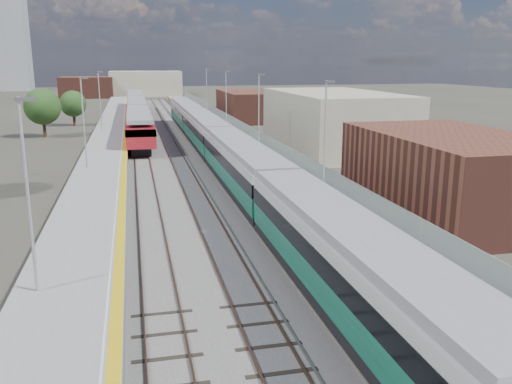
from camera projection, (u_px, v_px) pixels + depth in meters
name	position (u px, v px, depth m)	size (l,w,h in m)	color
ground	(188.00, 147.00, 63.39)	(320.00, 320.00, 0.00)	#47443A
ballast_bed	(168.00, 144.00, 65.26)	(10.50, 155.00, 0.06)	#565451
tracks	(172.00, 141.00, 66.96)	(8.96, 160.00, 0.17)	#4C3323
platform_right	(229.00, 138.00, 66.76)	(4.70, 155.00, 8.52)	slate
platform_left	(109.00, 142.00, 63.67)	(4.30, 155.00, 8.52)	slate
buildings	(82.00, 58.00, 140.93)	(72.00, 185.50, 40.00)	brown
green_train	(220.00, 145.00, 49.59)	(2.98, 82.97, 3.28)	black
red_train	(137.00, 111.00, 83.57)	(3.08, 62.37, 3.89)	black
tree_b	(42.00, 107.00, 70.35)	(4.70, 4.70, 6.37)	#382619
tree_c	(73.00, 104.00, 83.13)	(3.99, 3.99, 5.40)	#382619
tree_d	(330.00, 106.00, 78.60)	(4.10, 4.10, 5.56)	#382619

